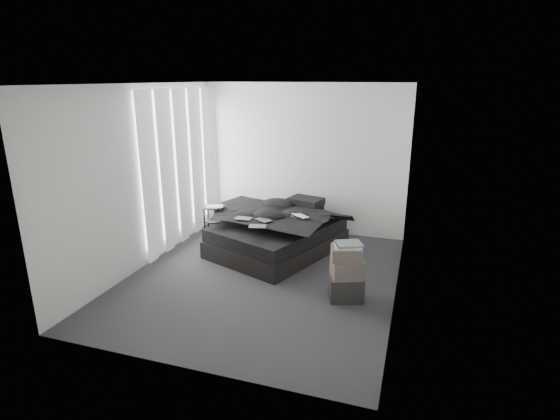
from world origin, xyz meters
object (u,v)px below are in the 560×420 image
(laptop, at_px, (298,212))
(side_stand, at_px, (215,226))
(bed, at_px, (277,243))
(box_lower, at_px, (346,288))

(laptop, xyz_separation_m, side_stand, (-1.41, 0.01, -0.38))
(bed, distance_m, laptop, 0.68)
(bed, xyz_separation_m, box_lower, (1.31, -1.24, 0.02))
(side_stand, bearing_deg, box_lower, -26.20)
(laptop, distance_m, side_stand, 1.46)
(bed, xyz_separation_m, laptop, (0.35, -0.08, 0.58))
(bed, relative_size, laptop, 6.24)
(side_stand, bearing_deg, bed, 4.05)
(laptop, relative_size, side_stand, 0.47)
(bed, height_order, box_lower, box_lower)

